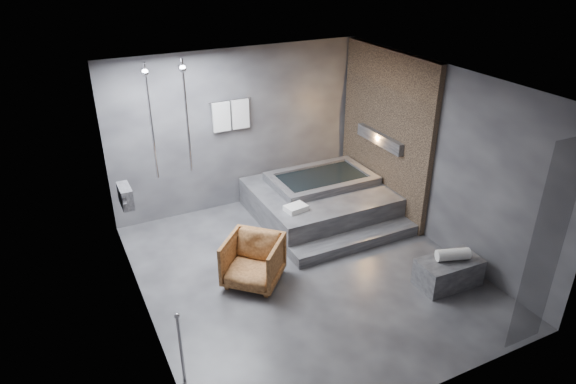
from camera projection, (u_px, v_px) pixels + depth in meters
room at (324, 152)px, 7.08m from camera, size 5.00×5.04×2.82m
tub_deck at (319, 201)px, 8.97m from camera, size 2.20×2.00×0.50m
tub_step at (356, 241)px, 8.09m from camera, size 2.20×0.36×0.18m
concrete_bench at (448, 272)px, 7.17m from camera, size 0.89×0.51×0.40m
driftwood_chair at (253, 261)px, 7.15m from camera, size 1.07×1.07×0.70m
rolled_towel at (453, 255)px, 7.06m from camera, size 0.49×0.30×0.17m
deck_towel at (296, 208)px, 8.12m from camera, size 0.37×0.30×0.09m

